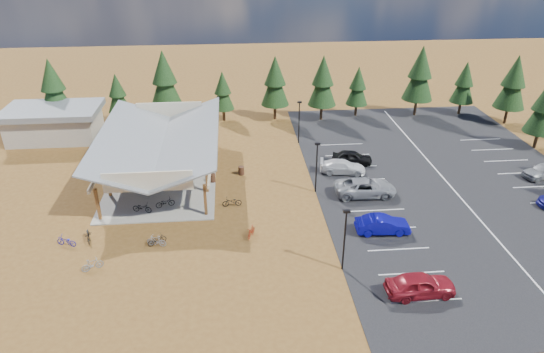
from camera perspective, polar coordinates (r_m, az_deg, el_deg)
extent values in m
plane|color=brown|center=(44.87, -0.76, -3.29)|extent=(140.00, 140.00, 0.00)
cube|color=black|center=(51.95, 19.76, -0.49)|extent=(27.00, 44.00, 0.04)
cube|color=gray|center=(51.42, -12.55, 0.28)|extent=(10.60, 18.60, 0.10)
cube|color=brown|center=(44.37, -19.81, -3.08)|extent=(0.25, 0.25, 3.00)
cube|color=brown|center=(47.94, -18.72, -0.56)|extent=(0.25, 0.25, 3.00)
cube|color=brown|center=(51.61, -17.79, 1.61)|extent=(0.25, 0.25, 3.00)
cube|color=brown|center=(55.35, -16.97, 3.48)|extent=(0.25, 0.25, 3.00)
cube|color=brown|center=(59.15, -16.26, 5.12)|extent=(0.25, 0.25, 3.00)
cube|color=brown|center=(42.85, -7.86, -2.69)|extent=(0.25, 0.25, 3.00)
cube|color=brown|center=(46.54, -7.69, -0.12)|extent=(0.25, 0.25, 3.00)
cube|color=brown|center=(50.31, -7.54, 2.07)|extent=(0.25, 0.25, 3.00)
cube|color=brown|center=(54.14, -7.41, 3.95)|extent=(0.25, 0.25, 3.00)
cube|color=brown|center=(58.02, -7.30, 5.59)|extent=(0.25, 0.25, 3.00)
cube|color=beige|center=(51.10, -18.46, 3.10)|extent=(0.22, 18.00, 0.35)
cube|color=beige|center=(49.67, -7.18, 3.66)|extent=(0.22, 18.00, 0.35)
cube|color=slate|center=(50.30, -16.28, 4.16)|extent=(5.85, 19.40, 2.13)
cube|color=slate|center=(49.46, -9.67, 4.50)|extent=(5.85, 19.40, 2.13)
cube|color=beige|center=(41.77, -14.39, -0.59)|extent=(7.50, 0.15, 1.80)
cube|color=beige|center=(58.18, -11.98, 7.69)|extent=(7.50, 0.15, 1.80)
cube|color=#ADA593|center=(64.00, -24.17, 5.45)|extent=(10.00, 6.00, 3.20)
cube|color=slate|center=(63.38, -24.51, 7.08)|extent=(11.00, 7.00, 0.70)
cylinder|color=black|center=(35.89, 8.51, -7.55)|extent=(0.14, 0.14, 5.00)
cube|color=black|center=(34.51, 8.80, -4.07)|extent=(0.50, 0.25, 0.18)
cylinder|color=black|center=(46.01, 5.25, 0.94)|extent=(0.14, 0.14, 5.00)
cube|color=black|center=(44.95, 5.38, 3.86)|extent=(0.50, 0.25, 0.18)
cylinder|color=black|center=(56.87, 3.19, 6.29)|extent=(0.14, 0.14, 5.00)
cube|color=black|center=(56.01, 3.26, 8.72)|extent=(0.50, 0.25, 0.18)
cylinder|color=#3F2416|center=(48.84, -7.02, -0.21)|extent=(0.60, 0.60, 0.90)
cylinder|color=#3F2416|center=(50.12, -3.64, 0.70)|extent=(0.60, 0.60, 0.90)
cylinder|color=#382314|center=(67.46, -23.68, 6.13)|extent=(0.36, 0.36, 2.17)
cone|color=black|center=(66.36, -24.28, 9.10)|extent=(3.83, 3.83, 5.22)
cone|color=black|center=(65.81, -24.64, 10.89)|extent=(2.96, 2.96, 3.91)
cylinder|color=#382314|center=(66.59, -17.34, 6.69)|extent=(0.36, 0.36, 1.60)
cone|color=black|center=(65.74, -17.67, 8.91)|extent=(2.82, 2.82, 3.84)
cone|color=black|center=(65.29, -17.87, 10.24)|extent=(2.18, 2.18, 2.88)
cylinder|color=#382314|center=(65.17, -12.13, 7.23)|extent=(0.36, 0.36, 2.30)
cone|color=black|center=(63.98, -12.47, 10.51)|extent=(4.05, 4.05, 5.52)
cone|color=black|center=(63.38, -12.68, 12.50)|extent=(3.13, 3.13, 4.14)
cylinder|color=#382314|center=(64.81, -5.68, 7.27)|extent=(0.36, 0.36, 1.61)
cone|color=black|center=(63.94, -5.79, 9.58)|extent=(2.84, 2.84, 3.87)
cone|color=black|center=(63.47, -5.86, 10.96)|extent=(2.19, 2.19, 2.90)
cylinder|color=#382314|center=(64.84, 0.35, 7.63)|extent=(0.36, 0.36, 2.07)
cone|color=black|center=(63.75, 0.36, 10.61)|extent=(3.64, 3.64, 4.97)
cone|color=black|center=(63.19, 0.36, 12.41)|extent=(2.81, 2.81, 3.73)
cylinder|color=#382314|center=(65.01, 5.82, 7.55)|extent=(0.36, 0.36, 2.09)
cone|color=black|center=(63.91, 5.97, 10.55)|extent=(3.68, 3.68, 5.02)
cone|color=black|center=(63.35, 6.06, 12.36)|extent=(2.84, 2.84, 3.76)
cylinder|color=#382314|center=(67.20, 9.83, 7.75)|extent=(0.36, 0.36, 1.65)
cone|color=black|center=(66.33, 10.02, 10.03)|extent=(2.90, 2.90, 3.95)
cone|color=black|center=(65.88, 10.14, 11.40)|extent=(2.24, 2.24, 2.96)
cylinder|color=#382314|center=(69.08, 16.51, 7.85)|extent=(0.36, 0.36, 2.29)
cone|color=black|center=(67.96, 16.94, 10.94)|extent=(4.04, 4.04, 5.50)
cone|color=black|center=(67.40, 17.21, 12.80)|extent=(3.12, 3.12, 4.13)
cylinder|color=#382314|center=(71.53, 21.20, 7.54)|extent=(0.36, 0.36, 1.77)
cone|color=black|center=(70.66, 21.61, 9.83)|extent=(3.11, 3.11, 4.24)
cone|color=black|center=(70.21, 21.86, 11.19)|extent=(2.40, 2.40, 3.18)
cylinder|color=#382314|center=(63.75, 28.62, 3.81)|extent=(0.36, 0.36, 2.00)
cone|color=black|center=(62.66, 29.31, 6.65)|extent=(3.53, 3.53, 4.81)
cylinder|color=#382314|center=(70.34, 25.81, 6.51)|extent=(0.36, 0.36, 2.18)
cone|color=black|center=(69.28, 26.43, 9.36)|extent=(3.84, 3.84, 5.23)
cone|color=black|center=(68.75, 26.81, 11.08)|extent=(2.97, 2.97, 3.92)
imported|color=black|center=(44.79, -15.04, -3.56)|extent=(1.88, 1.08, 0.93)
imported|color=gray|center=(48.68, -15.95, -1.05)|extent=(1.63, 0.55, 0.96)
imported|color=#264E9B|center=(54.22, -16.02, 1.92)|extent=(1.90, 1.15, 0.94)
imported|color=maroon|center=(55.72, -15.49, 2.66)|extent=(1.51, 0.60, 0.88)
imported|color=black|center=(45.13, -12.46, -3.00)|extent=(1.82, 1.11, 0.90)
imported|color=#93949B|center=(47.89, -10.27, -0.81)|extent=(1.78, 0.60, 1.05)
imported|color=navy|center=(52.05, -11.33, 1.37)|extent=(1.74, 0.72, 0.89)
imported|color=maroon|center=(57.87, -8.16, 4.35)|extent=(1.56, 0.81, 0.90)
imported|color=black|center=(42.46, -20.81, -6.46)|extent=(1.16, 2.01, 1.00)
imported|color=gray|center=(38.97, -20.38, -9.67)|extent=(1.67, 1.15, 0.99)
imported|color=#0F0F95|center=(42.45, -23.05, -7.01)|extent=(1.81, 1.13, 0.90)
imported|color=maroon|center=(40.25, -2.46, -6.48)|extent=(1.01, 1.61, 0.94)
imported|color=black|center=(40.38, -13.39, -7.26)|extent=(1.67, 1.27, 0.84)
imported|color=#92959B|center=(40.16, -13.45, -7.37)|extent=(1.69, 0.87, 0.98)
imported|color=black|center=(44.50, -4.72, -2.99)|extent=(1.80, 0.76, 0.92)
imported|color=maroon|center=(35.74, 17.06, -12.07)|extent=(4.89, 2.11, 1.65)
imported|color=#0B0A8C|center=(41.53, 12.88, -5.55)|extent=(4.58, 1.80, 1.48)
imported|color=gray|center=(46.80, 10.94, -1.26)|extent=(5.93, 2.87, 1.63)
imported|color=silver|center=(50.75, 8.32, 1.15)|extent=(4.97, 2.73, 1.36)
imported|color=black|center=(52.91, 9.41, 2.24)|extent=(4.52, 2.53, 1.45)
imported|color=gray|center=(56.49, 29.38, 0.61)|extent=(4.76, 2.69, 1.53)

